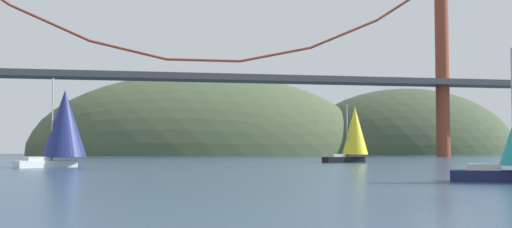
% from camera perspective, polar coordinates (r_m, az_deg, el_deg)
% --- Properties ---
extents(ground_plane, '(360.00, 360.00, 0.00)m').
position_cam_1_polar(ground_plane, '(29.21, 16.50, -6.72)').
color(ground_plane, '#2D4760').
extents(headland_center, '(87.99, 44.00, 41.65)m').
position_cam_1_polar(headland_center, '(161.92, -4.58, -3.69)').
color(headland_center, '#4C5B3D').
rests_on(headland_center, ground_plane).
extents(headland_right, '(60.70, 44.00, 35.78)m').
position_cam_1_polar(headland_right, '(176.85, 13.45, -3.56)').
color(headland_right, '#425138').
rests_on(headland_right, ground_plane).
extents(suspension_bridge, '(135.66, 6.00, 37.37)m').
position_cam_1_polar(suspension_bridge, '(122.49, -4.74, 3.91)').
color(suspension_bridge, brown).
rests_on(suspension_bridge, ground_plane).
extents(sailboat_yellow_sail, '(6.66, 4.07, 7.45)m').
position_cam_1_polar(sailboat_yellow_sail, '(82.36, 8.82, -1.71)').
color(sailboat_yellow_sail, black).
rests_on(sailboat_yellow_sail, ground_plane).
extents(sailboat_navy_sail, '(7.43, 6.21, 8.64)m').
position_cam_1_polar(sailboat_navy_sail, '(64.63, -16.96, -1.00)').
color(sailboat_navy_sail, white).
rests_on(sailboat_navy_sail, ground_plane).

